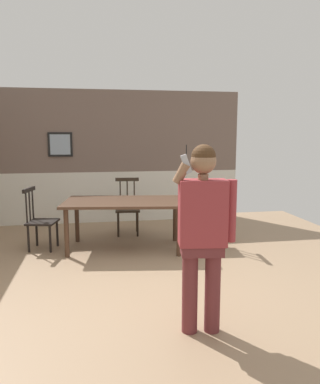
{
  "coord_description": "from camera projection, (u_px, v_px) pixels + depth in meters",
  "views": [
    {
      "loc": [
        -0.31,
        -3.97,
        1.76
      ],
      "look_at": [
        0.37,
        -0.12,
        1.16
      ],
      "focal_mm": 35.12,
      "sensor_mm": 36.0,
      "label": 1
    }
  ],
  "objects": [
    {
      "name": "room_back_partition",
      "position": [
        110.0,
        160.0,
        7.54
      ],
      "size": [
        5.3,
        0.17,
        2.63
      ],
      "color": "#756056",
      "rests_on": "ground_plane"
    },
    {
      "name": "chair_at_table_head",
      "position": [
        128.0,
        208.0,
        6.69
      ],
      "size": [
        0.45,
        0.45,
        0.99
      ],
      "rotation": [
        0.0,
        0.0,
        3.06
      ],
      "color": "#2D2319",
      "rests_on": "ground_plane"
    },
    {
      "name": "ground_plane",
      "position": [
        126.0,
        294.0,
        4.19
      ],
      "size": [
        8.0,
        8.0,
        0.0
      ],
      "primitive_type": "plane",
      "color": "#9E7F60"
    },
    {
      "name": "dining_table",
      "position": [
        124.0,
        206.0,
        5.78
      ],
      "size": [
        1.95,
        1.25,
        0.76
      ],
      "rotation": [
        0.0,
        0.0,
        -0.14
      ],
      "color": "#4C3323",
      "rests_on": "ground_plane"
    },
    {
      "name": "chair_by_doorway",
      "position": [
        208.0,
        219.0,
        5.85
      ],
      "size": [
        0.5,
        0.5,
        0.97
      ],
      "rotation": [
        0.0,
        0.0,
        1.5
      ],
      "color": "#513823",
      "rests_on": "ground_plane"
    },
    {
      "name": "person_figure",
      "position": [
        203.0,
        227.0,
        3.25
      ],
      "size": [
        0.57,
        0.27,
        1.68
      ],
      "rotation": [
        0.0,
        0.0,
        3.01
      ],
      "color": "brown",
      "rests_on": "ground_plane"
    },
    {
      "name": "chair_near_window",
      "position": [
        40.0,
        220.0,
        5.77
      ],
      "size": [
        0.5,
        0.5,
        0.96
      ],
      "rotation": [
        0.0,
        0.0,
        4.49
      ],
      "color": "black",
      "rests_on": "ground_plane"
    }
  ]
}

